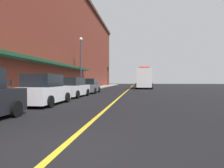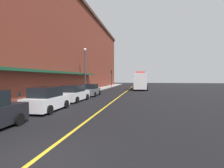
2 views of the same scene
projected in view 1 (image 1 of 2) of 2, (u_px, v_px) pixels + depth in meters
name	position (u px, v px, depth m)	size (l,w,h in m)	color
ground_plane	(128.00, 90.00, 28.91)	(112.00, 112.00, 0.00)	black
sidewalk_left	(87.00, 89.00, 29.74)	(2.40, 70.00, 0.15)	#9E9B93
lane_center_stripe	(128.00, 90.00, 28.91)	(0.16, 70.00, 0.01)	gold
brick_building_left	(35.00, 37.00, 29.64)	(14.10, 64.00, 15.96)	maroon
parked_car_1	(44.00, 91.00, 11.56)	(2.06, 4.15, 1.78)	silver
parked_car_2	(73.00, 88.00, 16.93)	(2.06, 4.54, 1.68)	silver
parked_car_3	(90.00, 86.00, 22.45)	(2.07, 4.23, 1.63)	#595B60
box_truck	(144.00, 79.00, 34.72)	(2.88, 8.25, 3.62)	silver
parking_meter_0	(10.00, 87.00, 10.68)	(0.14, 0.18, 1.33)	#4C4C51
parking_meter_1	(77.00, 84.00, 22.18)	(0.14, 0.18, 1.33)	#4C4C51
parking_meter_2	(67.00, 84.00, 19.14)	(0.14, 0.18, 1.33)	#4C4C51
street_lamp_left	(81.00, 58.00, 25.91)	(0.44, 0.44, 6.94)	#33383D
traffic_light_near	(108.00, 73.00, 44.42)	(0.38, 0.36, 4.30)	#232326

